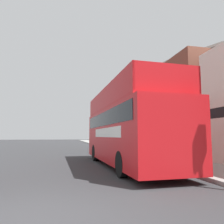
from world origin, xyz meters
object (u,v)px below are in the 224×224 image
(tour_bus, at_px, (126,130))
(lamp_post_nearest, at_px, (176,104))
(lamp_post_second, at_px, (132,114))
(parked_car_ahead_of_bus, at_px, (107,146))

(tour_bus, height_order, lamp_post_nearest, lamp_post_nearest)
(tour_bus, relative_size, lamp_post_nearest, 2.27)
(lamp_post_nearest, relative_size, lamp_post_second, 0.93)
(tour_bus, relative_size, lamp_post_second, 2.12)
(tour_bus, height_order, lamp_post_second, lamp_post_second)
(lamp_post_nearest, bearing_deg, lamp_post_second, 89.59)
(tour_bus, distance_m, lamp_post_second, 6.67)
(parked_car_ahead_of_bus, relative_size, lamp_post_second, 0.89)
(tour_bus, bearing_deg, lamp_post_second, 67.82)
(lamp_post_nearest, bearing_deg, tour_bus, 148.48)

